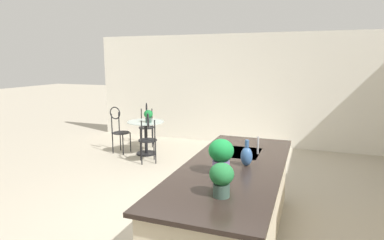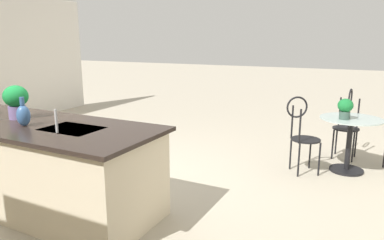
{
  "view_description": "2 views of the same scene",
  "coord_description": "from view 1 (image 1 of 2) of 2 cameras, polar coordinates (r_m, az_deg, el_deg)",
  "views": [
    {
      "loc": [
        3.68,
        1.6,
        2.06
      ],
      "look_at": [
        -1.25,
        -0.2,
        1.1
      ],
      "focal_mm": 30.52,
      "sensor_mm": 36.0,
      "label": 1
    },
    {
      "loc": [
        -2.79,
        3.28,
        1.76
      ],
      "look_at": [
        -1.15,
        0.07,
        0.94
      ],
      "focal_mm": 33.32,
      "sensor_mm": 36.0,
      "label": 2
    }
  ],
  "objects": [
    {
      "name": "bistro_table",
      "position": [
        7.29,
        -8.05,
        -2.52
      ],
      "size": [
        0.8,
        0.8,
        0.74
      ],
      "color": "black",
      "rests_on": "ground"
    },
    {
      "name": "chair_toward_desk",
      "position": [
        7.51,
        -12.65,
        -1.31
      ],
      "size": [
        0.41,
        0.5,
        1.04
      ],
      "color": "black",
      "rests_on": "ground"
    },
    {
      "name": "potted_plant_on_table",
      "position": [
        7.08,
        -7.63,
        0.81
      ],
      "size": [
        0.19,
        0.19,
        0.27
      ],
      "color": "#385147",
      "rests_on": "bistro_table"
    },
    {
      "name": "potted_plant_counter_far",
      "position": [
        2.79,
        5.2,
        -9.99
      ],
      "size": [
        0.21,
        0.21,
        0.29
      ],
      "color": "#385147",
      "rests_on": "kitchen_island"
    },
    {
      "name": "sink_faucet",
      "position": [
        4.1,
        11.45,
        -4.35
      ],
      "size": [
        0.02,
        0.02,
        0.22
      ],
      "primitive_type": "cylinder",
      "color": "#B2B5BA",
      "rests_on": "kitchen_island"
    },
    {
      "name": "vase_on_counter",
      "position": [
        3.64,
        9.51,
        -6.19
      ],
      "size": [
        0.13,
        0.13,
        0.29
      ],
      "color": "#386099",
      "rests_on": "kitchen_island"
    },
    {
      "name": "potted_plant_counter_near",
      "position": [
        3.32,
        5.11,
        -5.95
      ],
      "size": [
        0.26,
        0.26,
        0.36
      ],
      "color": "#7A669E",
      "rests_on": "kitchen_island"
    },
    {
      "name": "wall_left_window",
      "position": [
        8.13,
        8.68,
        5.24
      ],
      "size": [
        0.12,
        7.8,
        2.7
      ],
      "primitive_type": "cube",
      "color": "silver",
      "rests_on": "ground"
    },
    {
      "name": "chair_near_window",
      "position": [
        8.02,
        -7.94,
        -0.42
      ],
      "size": [
        0.52,
        0.5,
        1.04
      ],
      "color": "black",
      "rests_on": "ground"
    },
    {
      "name": "kitchen_island",
      "position": [
        3.81,
        7.07,
        -14.41
      ],
      "size": [
        2.8,
        1.06,
        0.92
      ],
      "color": "beige",
      "rests_on": "ground"
    },
    {
      "name": "chair_by_island",
      "position": [
        6.62,
        -7.72,
        -2.7
      ],
      "size": [
        0.53,
        0.53,
        1.04
      ],
      "color": "black",
      "rests_on": "ground"
    },
    {
      "name": "ground_plane",
      "position": [
        4.51,
        -3.2,
        -16.79
      ],
      "size": [
        40.0,
        40.0,
        0.0
      ],
      "primitive_type": "plane",
      "color": "#B2A893"
    }
  ]
}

